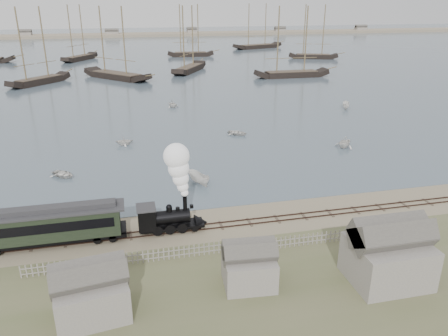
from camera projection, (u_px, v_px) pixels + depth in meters
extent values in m
plane|color=gray|center=(198.00, 219.00, 45.64)|extent=(600.00, 600.00, 0.00)
cube|color=#455662|center=(134.00, 50.00, 200.03)|extent=(600.00, 336.00, 0.06)
cube|color=#34221C|center=(203.00, 229.00, 43.33)|extent=(120.00, 0.08, 0.12)
cube|color=#34221C|center=(201.00, 225.00, 44.24)|extent=(120.00, 0.08, 0.12)
cube|color=#42372A|center=(202.00, 228.00, 43.81)|extent=(120.00, 1.80, 0.06)
cube|color=tan|center=(129.00, 36.00, 272.69)|extent=(500.00, 20.00, 1.80)
cube|color=black|center=(172.00, 225.00, 42.95)|extent=(6.25, 1.84, 0.23)
cylinder|color=black|center=(168.00, 217.00, 42.54)|extent=(3.86, 1.38, 1.38)
cube|color=black|center=(147.00, 218.00, 42.04)|extent=(1.65, 2.02, 2.11)
cube|color=#323134|center=(146.00, 208.00, 41.65)|extent=(1.84, 2.21, 0.11)
cylinder|color=black|center=(185.00, 204.00, 42.46)|extent=(0.40, 0.40, 1.47)
sphere|color=black|center=(169.00, 207.00, 42.19)|extent=(0.59, 0.59, 0.59)
cone|color=black|center=(201.00, 223.00, 43.61)|extent=(1.29, 1.84, 1.84)
cube|color=black|center=(192.00, 206.00, 42.72)|extent=(0.32, 0.32, 0.32)
cube|color=black|center=(49.00, 238.00, 40.51)|extent=(14.04, 2.31, 0.35)
cube|color=black|center=(47.00, 225.00, 40.00)|extent=(13.04, 2.51, 2.51)
cube|color=black|center=(45.00, 229.00, 38.75)|extent=(12.04, 0.06, 0.90)
cube|color=black|center=(49.00, 216.00, 41.07)|extent=(12.04, 0.06, 0.90)
cube|color=#323134|center=(45.00, 212.00, 39.53)|extent=(14.04, 2.71, 0.18)
cube|color=#323134|center=(45.00, 209.00, 39.42)|extent=(12.54, 1.20, 0.45)
imported|color=silver|center=(58.00, 227.00, 43.12)|extent=(4.13, 4.66, 0.80)
imported|color=silver|center=(63.00, 174.00, 56.20)|extent=(4.11, 4.17, 0.71)
imported|color=silver|center=(124.00, 141.00, 68.29)|extent=(2.41, 2.77, 1.42)
imported|color=silver|center=(198.00, 178.00, 53.91)|extent=(3.98, 3.11, 1.46)
imported|color=silver|center=(237.00, 133.00, 73.71)|extent=(3.97, 4.17, 0.70)
imported|color=silver|center=(345.00, 142.00, 67.16)|extent=(4.32, 4.44, 1.78)
imported|color=silver|center=(346.00, 106.00, 91.13)|extent=(3.81, 2.74, 1.38)
imported|color=silver|center=(173.00, 104.00, 92.34)|extent=(3.77, 3.65, 1.52)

